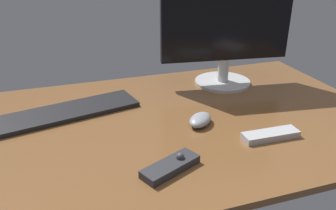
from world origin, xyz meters
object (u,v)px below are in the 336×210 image
computer_mouse (200,120)px  keyboard (68,112)px  monitor (227,24)px  media_remote (171,166)px  tv_remote (271,135)px

computer_mouse → keyboard: bearing=107.5°
monitor → media_remote: monitor is taller
monitor → computer_mouse: (-22.32, -29.54, -22.02)cm
computer_mouse → tv_remote: size_ratio=0.59×
keyboard → tv_remote: (54.08, -34.28, 0.18)cm
keyboard → monitor: bearing=-3.6°
computer_mouse → tv_remote: (15.89, -13.83, -0.69)cm
keyboard → media_remote: bearing=-73.4°
keyboard → tv_remote: tv_remote is taller
keyboard → computer_mouse: size_ratio=4.70×
tv_remote → monitor: bearing=83.1°
monitor → keyboard: 65.32cm
monitor → keyboard: size_ratio=1.08×
keyboard → tv_remote: bearing=-44.5°
monitor → media_remote: (-38.52, -49.19, -22.55)cm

